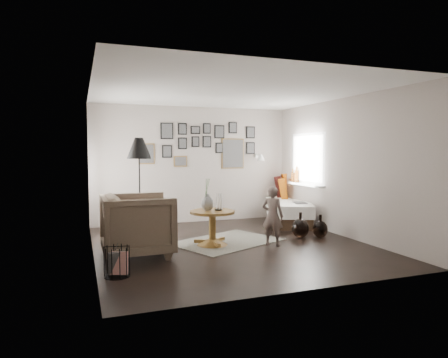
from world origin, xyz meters
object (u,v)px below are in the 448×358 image
object	(u,v)px
pedestal_table	(212,229)
vase	(207,201)
floor_lamp	(139,152)
child	(273,216)
magazine_basket	(117,262)
demijohn_small	(320,229)
armchair	(138,225)
daybed	(285,207)
demijohn_large	(300,228)

from	to	relation	value
pedestal_table	vase	distance (m)	0.50
floor_lamp	child	size ratio (longest dim) A/B	1.81
pedestal_table	floor_lamp	distance (m)	1.87
pedestal_table	child	size ratio (longest dim) A/B	0.75
magazine_basket	demijohn_small	xyz separation A→B (m)	(3.75, 1.07, -0.03)
armchair	daybed	bearing A→B (deg)	-62.25
armchair	child	distance (m)	2.25
daybed	magazine_basket	world-z (taller)	daybed
daybed	child	world-z (taller)	daybed
floor_lamp	demijohn_small	bearing A→B (deg)	-14.90
armchair	demijohn_large	world-z (taller)	armchair
daybed	demijohn_large	bearing A→B (deg)	-85.41
demijohn_large	demijohn_small	bearing A→B (deg)	-18.92
demijohn_large	magazine_basket	bearing A→B (deg)	-160.73
pedestal_table	magazine_basket	bearing A→B (deg)	-144.76
magazine_basket	child	bearing A→B (deg)	17.39
magazine_basket	demijohn_large	bearing A→B (deg)	19.27
magazine_basket	demijohn_small	size ratio (longest dim) A/B	0.90
floor_lamp	demijohn_small	size ratio (longest dim) A/B	4.24
daybed	vase	bearing A→B (deg)	-120.94
daybed	floor_lamp	size ratio (longest dim) A/B	1.28
pedestal_table	demijohn_small	world-z (taller)	pedestal_table
child	armchair	bearing A→B (deg)	41.59
vase	daybed	xyz separation A→B (m)	(2.40, 1.67, -0.44)
daybed	child	size ratio (longest dim) A/B	2.33
magazine_basket	demijohn_small	bearing A→B (deg)	15.90
pedestal_table	floor_lamp	bearing A→B (deg)	146.90
magazine_basket	child	distance (m)	2.78
pedestal_table	demijohn_small	size ratio (longest dim) A/B	1.76
demijohn_large	vase	bearing A→B (deg)	179.36
floor_lamp	magazine_basket	xyz separation A→B (m)	(-0.57, -1.91, -1.40)
demijohn_small	child	xyz separation A→B (m)	(-1.11, -0.24, 0.34)
vase	magazine_basket	distance (m)	2.08
armchair	demijohn_large	distance (m)	3.03
pedestal_table	floor_lamp	size ratio (longest dim) A/B	0.41
armchair	demijohn_small	bearing A→B (deg)	-88.31
vase	demijohn_small	world-z (taller)	vase
child	daybed	bearing A→B (deg)	-79.29
vase	magazine_basket	world-z (taller)	vase
pedestal_table	magazine_basket	world-z (taller)	pedestal_table
vase	daybed	size ratio (longest dim) A/B	0.23
daybed	demijohn_large	distance (m)	1.80
magazine_basket	child	world-z (taller)	child
vase	child	distance (m)	1.13
floor_lamp	child	xyz separation A→B (m)	(2.07, -1.09, -1.08)
pedestal_table	child	world-z (taller)	child
armchair	magazine_basket	distance (m)	1.05
daybed	magazine_basket	size ratio (longest dim) A/B	6.04
demijohn_small	child	world-z (taller)	child
armchair	floor_lamp	world-z (taller)	floor_lamp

